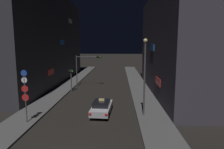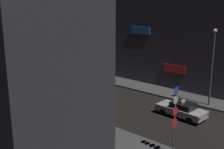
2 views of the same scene
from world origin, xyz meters
TOP-DOWN VIEW (x-y plane):
  - sidewalk_left at (-6.15, 25.41)m, footprint 3.04×54.82m
  - sidewalk_right at (6.15, 25.41)m, footprint 3.04×54.82m
  - building_facade_left at (-11.29, 26.48)m, footprint 7.33×33.70m
  - building_facade_right at (13.51, 18.91)m, footprint 11.76×24.58m
  - taxi at (1.10, 9.42)m, footprint 2.10×4.56m
  - traffic_light_overhead at (-2.74, 23.22)m, footprint 4.31×0.42m
  - traffic_light_left_kerb at (-4.38, 19.18)m, footprint 0.80×0.42m
  - sign_pole_left at (-5.40, 6.55)m, footprint 0.62×0.10m
  - street_lamp_near_block at (5.30, 8.70)m, footprint 0.39×0.39m

SIDE VIEW (x-z plane):
  - sidewalk_left at x=-6.15m, z-range 0.00..0.18m
  - sidewalk_right at x=6.15m, z-range 0.00..0.18m
  - taxi at x=1.10m, z-range -0.07..1.55m
  - traffic_light_left_kerb at x=-4.38m, z-range 0.76..4.15m
  - sign_pole_left at x=-5.40m, z-range 0.57..5.29m
  - traffic_light_overhead at x=-2.74m, z-range 1.19..6.49m
  - street_lamp_near_block at x=5.30m, z-range 0.91..8.37m
  - building_facade_right at x=13.51m, z-range 0.00..14.46m
  - building_facade_left at x=-11.29m, z-range 0.00..16.33m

